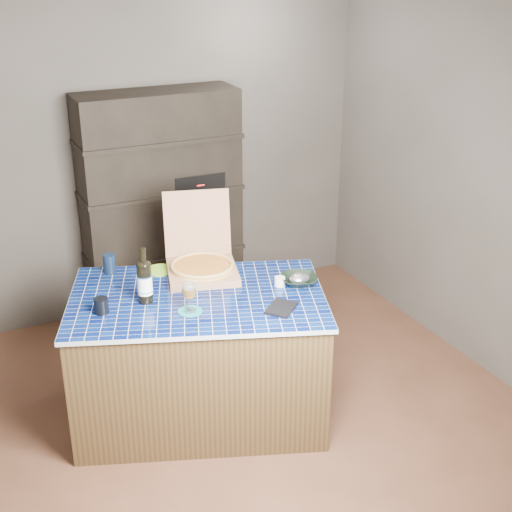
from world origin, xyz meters
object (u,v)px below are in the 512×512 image
kitchen_island (200,356)px  bowl (299,280)px  pizza_box (202,264)px  dvd_case (281,308)px  wine_glass (189,291)px  mead_bottle (145,281)px

kitchen_island → bowl: bearing=9.8°
pizza_box → bowl: (0.49, -0.40, -0.04)m
pizza_box → dvd_case: pizza_box is taller
kitchen_island → wine_glass: (-0.11, -0.17, 0.55)m
dvd_case → wine_glass: bearing=-154.5°
mead_bottle → dvd_case: 0.81m
pizza_box → wine_glass: (-0.25, -0.46, 0.07)m
wine_glass → mead_bottle: bearing=129.4°
dvd_case → bowl: 0.36m
wine_glass → bowl: (0.74, 0.05, -0.11)m
mead_bottle → wine_glass: 0.30m
bowl → dvd_case: bearing=-135.4°
wine_glass → dvd_case: 0.54m
pizza_box → wine_glass: size_ratio=3.29×
wine_glass → pizza_box: bearing=60.8°
kitchen_island → dvd_case: (0.38, -0.37, 0.42)m
kitchen_island → dvd_case: 0.68m
kitchen_island → mead_bottle: bearing=-171.4°
kitchen_island → pizza_box: 0.58m
pizza_box → dvd_case: 0.70m
mead_bottle → dvd_case: (0.68, -0.43, -0.13)m
mead_bottle → dvd_case: bearing=-32.5°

